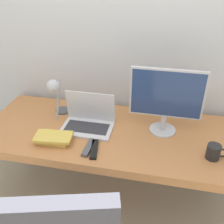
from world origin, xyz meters
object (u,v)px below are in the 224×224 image
(monitor, at_px, (166,98))
(mug, at_px, (214,152))
(laptop, at_px, (88,121))
(book_stack, at_px, (54,138))
(desk_lamp, at_px, (55,92))

(monitor, height_order, mug, monitor)
(mug, bearing_deg, monitor, 143.33)
(monitor, xyz_separation_m, mug, (0.31, -0.23, -0.21))
(laptop, height_order, book_stack, laptop)
(laptop, relative_size, mug, 2.83)
(laptop, relative_size, monitor, 0.74)
(desk_lamp, distance_m, book_stack, 0.34)
(book_stack, xyz_separation_m, mug, (1.00, 0.04, 0.02))
(monitor, xyz_separation_m, desk_lamp, (-0.77, 0.00, -0.04))
(book_stack, bearing_deg, monitor, 21.37)
(desk_lamp, height_order, mug, desk_lamp)
(desk_lamp, height_order, book_stack, desk_lamp)
(desk_lamp, bearing_deg, mug, -12.25)
(book_stack, bearing_deg, laptop, 49.67)
(book_stack, height_order, mug, mug)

